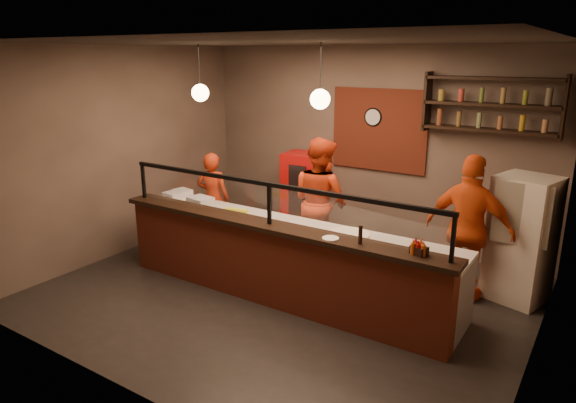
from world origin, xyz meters
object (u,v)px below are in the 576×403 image
Objects in this scene: cook_mid at (320,202)px; cook_left at (213,198)px; fridge at (522,239)px; red_cooler at (303,194)px; condiment_caddy at (419,250)px; pepper_mill at (360,235)px; wall_clock at (373,117)px; pizza_dough at (349,234)px; cook_right at (469,229)px.

cook_left is at bearing 25.69° from cook_mid.
cook_left is 0.95× the size of fridge.
red_cooler reaches higher than condiment_caddy.
red_cooler is at bearing 132.25° from pepper_mill.
wall_clock is at bearing 112.12° from pepper_mill.
condiment_caddy is at bearing 4.32° from pepper_mill.
condiment_caddy is (1.09, -0.57, 0.20)m from pizza_dough.
cook_right reaches higher than red_cooler.
wall_clock reaches higher than condiment_caddy.
wall_clock reaches higher than pepper_mill.
wall_clock reaches higher than red_cooler.
condiment_caddy is at bearing -56.93° from wall_clock.
condiment_caddy is 0.65m from pepper_mill.
condiment_caddy is (3.93, -1.26, 0.34)m from cook_left.
cook_mid is 11.83× the size of condiment_caddy.
cook_left is 0.80× the size of cook_mid.
cook_left is 1.06× the size of red_cooler.
cook_mid reaches higher than cook_left.
wall_clock is 1.79m from red_cooler.
cook_mid reaches higher than pizza_dough.
cook_mid is at bearing 2.65° from cook_right.
cook_right is at bearing 34.85° from pizza_dough.
wall_clock is at bearing 123.07° from condiment_caddy.
cook_left is at bearing 166.35° from pizza_dough.
wall_clock is 1.71m from cook_mid.
cook_right is (1.94, -1.30, -1.15)m from wall_clock.
cook_mid is 2.18m from cook_right.
fridge is (2.50, -0.92, -1.29)m from wall_clock.
pepper_mill is (1.13, -2.78, -0.94)m from wall_clock.
fridge reaches higher than pepper_mill.
cook_left is 7.36× the size of pepper_mill.
fridge is at bearing 34.57° from pizza_dough.
wall_clock reaches higher than cook_right.
condiment_caddy is at bearing -47.18° from red_cooler.
wall_clock is 1.44× the size of pepper_mill.
cook_mid is 2.06m from pepper_mill.
fridge is at bearing 53.62° from pepper_mill.
cook_left reaches higher than condiment_caddy.
cook_left reaches higher than pepper_mill.
cook_right is 1.70m from pepper_mill.
wall_clock reaches higher than cook_mid.
cook_right reaches higher than pizza_dough.
cook_mid reaches higher than red_cooler.
cook_mid is (-0.24, -1.25, -1.14)m from wall_clock.
cook_mid is at bearing 143.74° from condiment_caddy.
pepper_mill is at bearing -175.68° from condiment_caddy.
wall_clock is at bearing 107.70° from pizza_dough.
cook_mid is 3.66× the size of pizza_dough.
cook_right is 1.52m from pizza_dough.
cook_left is 4.09m from cook_right.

